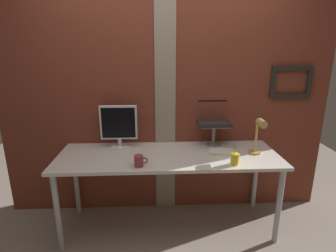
{
  "coord_description": "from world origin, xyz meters",
  "views": [
    {
      "loc": [
        -0.11,
        -2.4,
        1.74
      ],
      "look_at": [
        0.01,
        0.06,
        1.02
      ],
      "focal_mm": 28.9,
      "sensor_mm": 36.0,
      "label": 1
    }
  ],
  "objects_px": {
    "monitor": "(119,125)",
    "laptop": "(213,117)",
    "pen_cup": "(235,159)",
    "coffee_mug": "(139,161)",
    "desk_lamp": "(259,133)"
  },
  "relations": [
    {
      "from": "monitor",
      "to": "laptop",
      "type": "xyz_separation_m",
      "value": [
        0.95,
        0.07,
        0.05
      ]
    },
    {
      "from": "laptop",
      "to": "pen_cup",
      "type": "bearing_deg",
      "value": -81.18
    },
    {
      "from": "laptop",
      "to": "coffee_mug",
      "type": "relative_size",
      "value": 2.8
    },
    {
      "from": "monitor",
      "to": "pen_cup",
      "type": "height_order",
      "value": "monitor"
    },
    {
      "from": "monitor",
      "to": "desk_lamp",
      "type": "bearing_deg",
      "value": -12.25
    },
    {
      "from": "laptop",
      "to": "pen_cup",
      "type": "relative_size",
      "value": 1.9
    },
    {
      "from": "monitor",
      "to": "coffee_mug",
      "type": "bearing_deg",
      "value": -65.33
    },
    {
      "from": "monitor",
      "to": "pen_cup",
      "type": "relative_size",
      "value": 2.47
    },
    {
      "from": "monitor",
      "to": "coffee_mug",
      "type": "distance_m",
      "value": 0.56
    },
    {
      "from": "laptop",
      "to": "desk_lamp",
      "type": "xyz_separation_m",
      "value": [
        0.35,
        -0.35,
        -0.07
      ]
    },
    {
      "from": "desk_lamp",
      "to": "coffee_mug",
      "type": "bearing_deg",
      "value": -169.71
    },
    {
      "from": "laptop",
      "to": "desk_lamp",
      "type": "distance_m",
      "value": 0.5
    },
    {
      "from": "desk_lamp",
      "to": "coffee_mug",
      "type": "relative_size",
      "value": 3.03
    },
    {
      "from": "pen_cup",
      "to": "coffee_mug",
      "type": "bearing_deg",
      "value": -179.98
    },
    {
      "from": "coffee_mug",
      "to": "monitor",
      "type": "bearing_deg",
      "value": 114.67
    }
  ]
}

